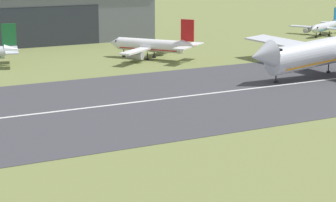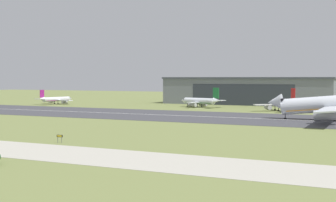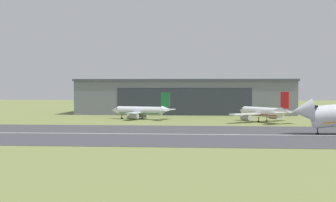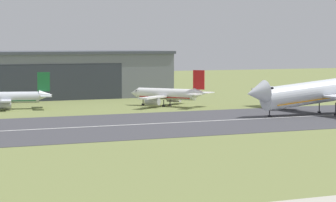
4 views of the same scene
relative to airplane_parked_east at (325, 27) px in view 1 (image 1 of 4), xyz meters
name	(u,v)px [view 1 (image 1 of 4)]	position (x,y,z in m)	size (l,w,h in m)	color
runway_strip	(59,111)	(-105.04, -55.77, -2.61)	(424.12, 48.26, 0.06)	#3D3D42
runway_centreline	(59,111)	(-105.04, -55.77, -2.58)	(381.71, 0.70, 0.01)	silver
airplane_parked_east	(325,27)	(0.00, 0.00, 0.00)	(20.93, 20.97, 8.07)	silver
airplane_parked_far_east	(151,46)	(-67.83, -15.37, 0.57)	(22.86, 22.84, 9.95)	white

